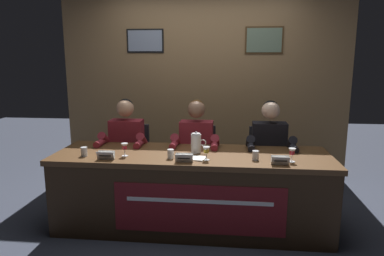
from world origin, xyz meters
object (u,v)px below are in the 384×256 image
Objects in this scene: chair_center at (197,166)px; nameplate_left at (106,155)px; panelist_right at (270,149)px; conference_table at (191,181)px; chair_left at (131,164)px; panelist_left at (125,146)px; panelist_center at (196,147)px; juice_glass_right at (292,152)px; document_stack_center at (194,158)px; nameplate_center at (184,158)px; water_pitcher_central at (196,143)px; water_cup_center at (171,154)px; water_cup_right at (256,156)px; juice_glass_center at (206,151)px; juice_glass_left at (125,147)px; chair_right at (267,169)px; water_cup_left at (84,152)px; nameplate_right at (280,160)px.

nameplate_left is at bearing -130.54° from chair_center.
conference_table is at bearing -147.63° from panelist_right.
panelist_left reaches higher than chair_left.
panelist_right is at bearing 32.37° from conference_table.
panelist_center is 1.09m from juice_glass_right.
document_stack_center is at bearing 179.26° from juice_glass_right.
chair_center is 0.96m from nameplate_center.
panelist_center is at bearing 95.92° from water_pitcher_central.
water_cup_center is at bearing 141.29° from nameplate_center.
panelist_center is at bearing 73.14° from water_cup_center.
chair_left is 0.34m from panelist_left.
nameplate_left is at bearing -170.16° from water_cup_center.
panelist_left is at bearing 137.02° from nameplate_center.
water_cup_right is at bearing 2.18° from water_cup_center.
chair_center is 0.91m from juice_glass_center.
juice_glass_center is at bearing -32.89° from panelist_left.
water_pitcher_central is (0.79, 0.33, 0.05)m from nameplate_left.
juice_glass_left is at bearing -174.73° from conference_table.
juice_glass_right is (1.53, -0.03, 0.00)m from juice_glass_left.
document_stack_center is (-0.87, 0.01, -0.08)m from juice_glass_right.
document_stack_center is (0.79, 0.11, -0.03)m from nameplate_left.
water_cup_center is 0.40× the size of water_pitcher_central.
water_cup_center is at bearing -179.98° from juice_glass_right.
chair_right is (0.79, 0.00, 0.00)m from chair_center.
nameplate_left is at bearing -136.37° from juice_glass_left.
panelist_center reaches higher than water_pitcher_central.
chair_right is 3.70× the size of document_stack_center.
nameplate_left is 0.80m from document_stack_center.
conference_table is 31.26× the size of water_cup_left.
chair_left is 5.74× the size of nameplate_right.
water_pitcher_central is (0.03, 0.14, 0.34)m from conference_table.
water_cup_left and water_cup_right have the same top height.
nameplate_left is 1.55m from nameplate_right.
nameplate_right is 0.24m from water_cup_right.
document_stack_center is (1.04, 0.02, -0.03)m from water_cup_left.
panelist_right is 5.78× the size of water_pitcher_central.
chair_left is at bearing 180.00° from chair_center.
nameplate_left is at bearing -171.96° from document_stack_center.
chair_center reaches higher than document_stack_center.
nameplate_left is 0.91m from juice_glass_center.
chair_right is (1.57, 0.00, 0.00)m from chair_left.
juice_glass_right is (1.70, -0.58, 0.13)m from panelist_left.
nameplate_right is at bearing -7.08° from juice_glass_center.
chair_center is at bearing 93.81° from water_pitcher_central.
water_cup_center is at bearing -4.05° from juice_glass_left.
nameplate_center is at bearing -102.58° from water_pitcher_central.
document_stack_center is (-0.75, -0.57, 0.05)m from panelist_right.
nameplate_center is 0.35m from water_pitcher_central.
nameplate_center is at bearing -92.50° from chair_center.
nameplate_center is at bearing -173.33° from juice_glass_right.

